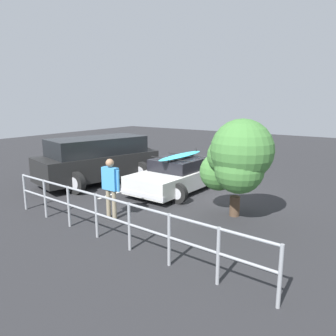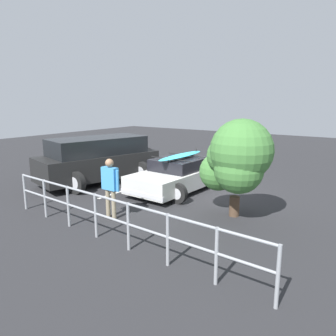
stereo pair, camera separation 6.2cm
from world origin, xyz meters
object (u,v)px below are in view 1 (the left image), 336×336
(person_bystander, at_px, (111,183))
(bush_near_left, at_px, (235,159))
(suv_car, at_px, (98,159))
(sedan_car, at_px, (178,175))

(person_bystander, xyz_separation_m, bush_near_left, (-2.83, -1.91, 0.68))
(suv_car, bearing_deg, bush_near_left, 172.78)
(sedan_car, relative_size, person_bystander, 2.39)
(sedan_car, relative_size, suv_car, 0.80)
(person_bystander, bearing_deg, suv_car, -39.04)
(sedan_car, xyz_separation_m, suv_car, (3.26, 0.82, 0.36))
(suv_car, height_order, bush_near_left, bush_near_left)
(sedan_car, bearing_deg, bush_near_left, 151.02)
(bush_near_left, bearing_deg, person_bystander, 33.99)
(sedan_car, height_order, bush_near_left, bush_near_left)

